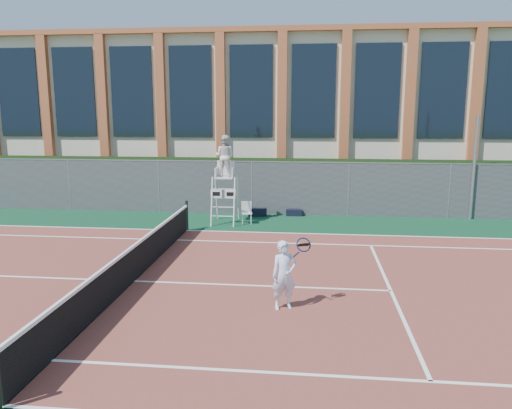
# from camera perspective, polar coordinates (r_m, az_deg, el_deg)

# --- Properties ---
(ground) EXTENTS (120.00, 120.00, 0.00)m
(ground) POSITION_cam_1_polar(r_m,az_deg,el_deg) (13.21, -13.80, -8.62)
(ground) COLOR #233814
(apron) EXTENTS (36.00, 20.00, 0.01)m
(apron) POSITION_cam_1_polar(r_m,az_deg,el_deg) (14.10, -12.41, -7.30)
(apron) COLOR #0C3721
(apron) RESTS_ON ground
(tennis_court) EXTENTS (23.77, 10.97, 0.02)m
(tennis_court) POSITION_cam_1_polar(r_m,az_deg,el_deg) (13.20, -13.80, -8.54)
(tennis_court) COLOR brown
(tennis_court) RESTS_ON apron
(tennis_net) EXTENTS (0.10, 11.30, 1.10)m
(tennis_net) POSITION_cam_1_polar(r_m,az_deg,el_deg) (13.04, -13.90, -6.40)
(tennis_net) COLOR black
(tennis_net) RESTS_ON ground
(fence) EXTENTS (40.00, 0.06, 2.20)m
(fence) POSITION_cam_1_polar(r_m,az_deg,el_deg) (21.20, -5.86, 1.95)
(fence) COLOR #595E60
(fence) RESTS_ON ground
(hedge) EXTENTS (40.00, 1.40, 2.20)m
(hedge) POSITION_cam_1_polar(r_m,az_deg,el_deg) (22.36, -5.22, 2.42)
(hedge) COLOR black
(hedge) RESTS_ON ground
(building) EXTENTS (45.00, 10.60, 8.22)m
(building) POSITION_cam_1_polar(r_m,az_deg,el_deg) (29.96, -2.28, 10.39)
(building) COLOR beige
(building) RESTS_ON ground
(steel_pole) EXTENTS (0.12, 0.12, 4.11)m
(steel_pole) POSITION_cam_1_polar(r_m,az_deg,el_deg) (21.50, 23.65, 3.81)
(steel_pole) COLOR #9EA0A5
(steel_pole) RESTS_ON ground
(umpire_chair) EXTENTS (0.96, 1.47, 3.43)m
(umpire_chair) POSITION_cam_1_polar(r_m,az_deg,el_deg) (19.09, -3.58, 5.27)
(umpire_chair) COLOR white
(umpire_chair) RESTS_ON ground
(plastic_chair) EXTENTS (0.46, 0.46, 0.84)m
(plastic_chair) POSITION_cam_1_polar(r_m,az_deg,el_deg) (19.23, -1.08, -0.70)
(plastic_chair) COLOR silver
(plastic_chair) RESTS_ON apron
(sports_bag_near) EXTENTS (0.79, 0.40, 0.32)m
(sports_bag_near) POSITION_cam_1_polar(r_m,az_deg,el_deg) (20.57, 0.16, -0.89)
(sports_bag_near) COLOR black
(sports_bag_near) RESTS_ON apron
(sports_bag_far) EXTENTS (0.66, 0.29, 0.26)m
(sports_bag_far) POSITION_cam_1_polar(r_m,az_deg,el_deg) (20.72, 4.38, -0.92)
(sports_bag_far) COLOR black
(sports_bag_far) RESTS_ON apron
(tennis_player) EXTENTS (0.92, 0.68, 1.55)m
(tennis_player) POSITION_cam_1_polar(r_m,az_deg,el_deg) (10.92, 3.26, -8.02)
(tennis_player) COLOR #D4E0FF
(tennis_player) RESTS_ON tennis_court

